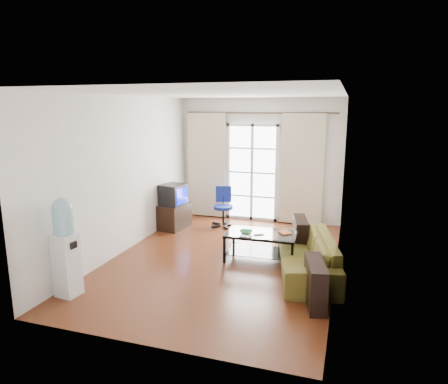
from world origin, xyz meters
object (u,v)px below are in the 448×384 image
(task_chair, at_px, (223,215))
(crt_tv, at_px, (173,195))
(tv_stand, at_px, (174,216))
(sofa, at_px, (306,255))
(water_cooler, at_px, (65,245))
(coffee_table, at_px, (261,242))

(task_chair, bearing_deg, crt_tv, -167.26)
(tv_stand, bearing_deg, sofa, -19.52)
(crt_tv, distance_m, task_chair, 1.17)
(sofa, relative_size, water_cooler, 1.57)
(sofa, relative_size, coffee_table, 1.80)
(coffee_table, xyz_separation_m, task_chair, (-1.19, 1.67, -0.05))
(coffee_table, distance_m, water_cooler, 3.03)
(task_chair, bearing_deg, coffee_table, -70.34)
(sofa, relative_size, task_chair, 2.51)
(tv_stand, xyz_separation_m, water_cooler, (-0.06, -3.26, 0.45))
(coffee_table, bearing_deg, tv_stand, 150.38)
(crt_tv, height_order, water_cooler, water_cooler)
(tv_stand, relative_size, crt_tv, 1.27)
(sofa, distance_m, water_cooler, 3.46)
(sofa, height_order, crt_tv, crt_tv)
(tv_stand, xyz_separation_m, crt_tv, (0.00, -0.05, 0.47))
(sofa, xyz_separation_m, water_cooler, (-2.97, -1.74, 0.41))
(tv_stand, height_order, water_cooler, water_cooler)
(water_cooler, bearing_deg, sofa, 37.07)
(coffee_table, distance_m, crt_tv, 2.46)
(crt_tv, bearing_deg, tv_stand, 103.95)
(task_chair, height_order, water_cooler, water_cooler)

